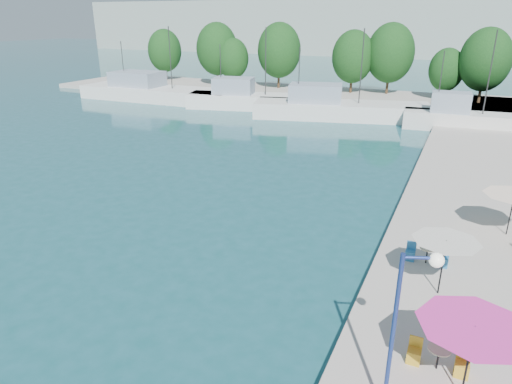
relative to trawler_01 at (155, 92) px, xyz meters
The scene contains 19 objects.
quay_far 25.73m from the trawler_01, 26.11° to the left, with size 90.00×16.00×0.60m, color #AFA79E.
hill_west 104.56m from the trawler_01, 89.40° to the left, with size 180.00×40.00×16.00m, color #8E9B92.
trawler_01 is the anchor object (origin of this frame).
trawler_02 14.67m from the trawler_01, ahead, with size 16.94×8.08×10.20m.
trawler_03 26.32m from the trawler_01, ahead, with size 20.25×9.77×10.20m.
trawler_04 39.88m from the trawler_01, ahead, with size 12.73×4.26×10.20m.
tree_01 18.43m from the trawler_01, 120.29° to the left, with size 5.74×5.74×8.49m.
tree_02 14.72m from the trawler_01, 79.99° to the left, with size 6.52×6.52×9.66m.
tree_03 14.75m from the trawler_01, 67.62° to the left, with size 4.98×4.98×7.38m.
tree_04 19.89m from the trawler_01, 48.44° to the left, with size 6.55×6.55×9.69m.
tree_05 28.41m from the trawler_01, 30.76° to the left, with size 5.91×5.91×8.75m.
tree_06 33.35m from the trawler_01, 28.23° to the left, with size 6.57×6.57×9.72m.
tree_07 39.38m from the trawler_01, 20.72° to the left, with size 4.49×4.49×6.65m.
tree_08 43.40m from the trawler_01, 17.64° to the left, with size 6.25×6.25×9.25m.
umbrella_pink 57.82m from the trawler_01, 44.84° to the right, with size 3.15×3.15×2.45m.
umbrella_white 53.38m from the trawler_01, 41.53° to the right, with size 2.57×2.57×2.33m.
cafe_table_01 56.63m from the trawler_01, 44.71° to the right, with size 1.82×0.70×0.76m.
cafe_table_02 51.32m from the trawler_01, 40.11° to the right, with size 1.82×0.70×0.76m.
street_lamp 57.74m from the trawler_01, 47.00° to the right, with size 0.99×0.52×5.03m.
Camera 1 is at (8.79, 3.17, 10.87)m, focal length 32.00 mm.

